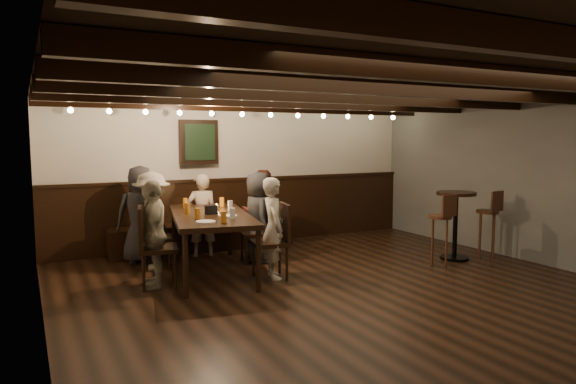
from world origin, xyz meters
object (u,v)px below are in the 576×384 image
dining_table (211,219)px  person_left_near (152,221)px  person_bench_left (141,214)px  person_bench_centre (202,215)px  chair_right_near (256,244)px  bar_stool_left (440,239)px  chair_left_far (157,262)px  person_right_far (273,228)px  bar_stool_right (487,233)px  person_right_near (258,217)px  high_top_table (456,215)px  person_bench_right (261,213)px  chair_right_far (271,255)px  person_left_far (154,234)px  chair_left_near (155,249)px

dining_table → person_left_near: person_left_near is taller
person_bench_left → person_bench_centre: (0.91, -0.03, -0.08)m
chair_right_near → bar_stool_left: (2.22, -1.42, 0.11)m
chair_left_far → person_left_near: bearing=-178.1°
dining_table → person_right_far: 0.88m
bar_stool_right → person_right_near: bearing=147.8°
high_top_table → bar_stool_left: size_ratio=0.99×
person_bench_left → high_top_table: (4.21, -1.98, -0.04)m
person_left_near → person_bench_right: bearing=105.3°
chair_right_near → person_bench_right: (0.27, 0.40, 0.39)m
person_bench_right → bar_stool_left: 2.69m
chair_right_far → person_left_near: bearing=58.5°
dining_table → person_right_near: size_ratio=1.75×
person_left_far → person_right_near: person_right_near is taller
chair_left_near → person_bench_centre: size_ratio=0.71×
bar_stool_right → chair_left_near: bearing=151.3°
person_bench_left → person_bench_right: (1.76, -0.36, -0.05)m
bar_stool_right → bar_stool_left: bearing=173.8°
chair_left_far → person_left_far: person_left_far is taller
chair_left_near → bar_stool_left: 4.01m
chair_left_near → person_bench_centre: person_bench_centre is taller
person_right_near → high_top_table: (2.69, -1.21, 0.01)m
chair_left_far → person_bench_left: size_ratio=0.70×
chair_right_near → bar_stool_right: bearing=-101.6°
chair_left_far → person_bench_right: bearing=129.8°
person_right_near → person_right_far: person_right_near is taller
chair_left_far → bar_stool_left: (3.81, -0.83, 0.08)m
dining_table → person_bench_centre: bearing=90.0°
chair_left_far → person_bench_right: (1.86, 1.00, 0.36)m
chair_right_near → person_bench_right: bearing=-21.9°
person_bench_left → person_right_near: person_bench_left is taller
dining_table → person_bench_left: size_ratio=1.63×
bar_stool_right → chair_right_far: bearing=162.8°
person_right_near → bar_stool_right: bearing=-101.7°
high_top_table → chair_right_far: bearing=173.4°
person_bench_right → person_left_near: size_ratio=0.98×
dining_table → chair_right_near: chair_right_near is taller
chair_left_near → chair_right_near: size_ratio=1.01×
person_bench_left → chair_left_far: bearing=97.6°
bar_stool_left → bar_stool_right: size_ratio=1.00×
chair_left_near → high_top_table: size_ratio=0.89×
person_left_near → chair_right_near: bearing=90.0°
person_bench_centre → bar_stool_right: size_ratio=1.23×
person_right_near → chair_right_near: bearing=90.0°
person_left_near → person_right_far: size_ratio=1.04×
dining_table → bar_stool_right: size_ratio=2.24×
chair_left_far → person_bench_centre: 1.70m
dining_table → bar_stool_left: bar_stool_left is taller
dining_table → bar_stool_left: bearing=-8.9°
person_bench_right → bar_stool_left: bearing=148.4°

